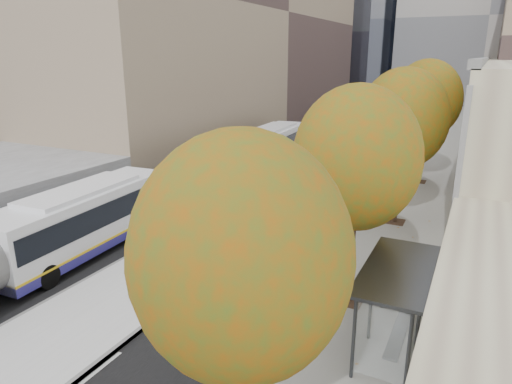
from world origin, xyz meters
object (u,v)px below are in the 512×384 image
Objects in this scene: bus_near at (10,252)px; distant_car at (360,116)px; cyclist at (224,338)px; bus_far at (251,156)px; bus_shelter at (404,283)px.

distant_car is at bearing 86.62° from bus_near.
bus_far is at bearing 121.68° from cyclist.
cyclist is 0.52× the size of distant_car.
bus_shelter reaches higher than distant_car.
bus_near is 52.22m from distant_car.
cyclist is at bearing -67.89° from bus_far.
distant_car is (-9.23, 52.45, -0.10)m from cyclist.
bus_far reaches higher than bus_shelter.
bus_far is 20.56m from cyclist.
bus_shelter is 0.24× the size of bus_far.
bus_far is at bearing 129.48° from bus_shelter.
bus_near reaches higher than cyclist.
distant_car is at bearing 106.73° from cyclist.
bus_near is 18.41m from bus_far.
bus_shelter is at bearing -53.35° from bus_far.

